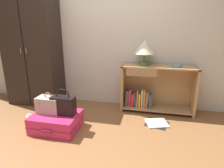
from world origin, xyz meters
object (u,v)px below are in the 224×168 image
open_book_on_floor (157,123)px  bottle (29,121)px  train_case (49,105)px  table_lamp (145,48)px  suitcase_large (57,122)px  bookshelf (154,89)px  handbag (63,105)px  wardrobe (32,49)px  bowl (176,65)px

open_book_on_floor → bottle: bearing=-165.6°
train_case → bottle: size_ratio=1.76×
table_lamp → train_case: bearing=-143.8°
table_lamp → suitcase_large: bearing=-140.1°
train_case → bottle: train_case is taller
open_book_on_floor → table_lamp: bearing=118.0°
bookshelf → handbag: size_ratio=3.25×
train_case → bottle: bearing=-172.0°
wardrobe → table_lamp: 1.93m
train_case → bookshelf: bearing=32.2°
train_case → open_book_on_floor: size_ratio=0.85×
bowl → train_case: bowl is taller
bowl → suitcase_large: size_ratio=0.25×
wardrobe → bowl: wardrobe is taller
wardrobe → train_case: size_ratio=6.16×
bookshelf → handbag: bookshelf is taller
bookshelf → bottle: 1.95m
wardrobe → open_book_on_floor: 2.42m
table_lamp → train_case: 1.66m
table_lamp → open_book_on_floor: table_lamp is taller
bowl → suitcase_large: 1.94m
bowl → open_book_on_floor: (-0.24, -0.42, -0.79)m
handbag → open_book_on_floor: 1.36m
bookshelf → bowl: bowl is taller
bowl → bottle: 2.31m
suitcase_large → train_case: (-0.11, 0.04, 0.23)m
wardrobe → train_case: wardrobe is taller
suitcase_large → handbag: bearing=15.2°
bottle → suitcase_large: bearing=1.1°
table_lamp → handbag: (-0.99, -0.89, -0.69)m
train_case → handbag: handbag is taller
bookshelf → handbag: bearing=-143.0°
table_lamp → wardrobe: bearing=-177.5°
train_case → bottle: (-0.31, -0.04, -0.26)m
suitcase_large → handbag: 0.27m
handbag → table_lamp: bearing=41.9°
bookshelf → bottle: (-1.70, -0.92, -0.29)m
bottle → bowl: bearing=23.6°
train_case → wardrobe: bearing=131.7°
handbag → bookshelf: bearing=37.0°
bowl → handbag: size_ratio=0.43×
bookshelf → open_book_on_floor: size_ratio=3.11×
wardrobe → bowl: 2.43m
bowl → suitcase_large: bearing=-151.4°
table_lamp → suitcase_large: size_ratio=0.64×
handbag → train_case: bearing=178.5°
bowl → bottle: (-2.01, -0.88, -0.71)m
wardrobe → bottle: (0.41, -0.85, -0.90)m
bookshelf → table_lamp: bearing=177.2°
suitcase_large → open_book_on_floor: suitcase_large is taller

